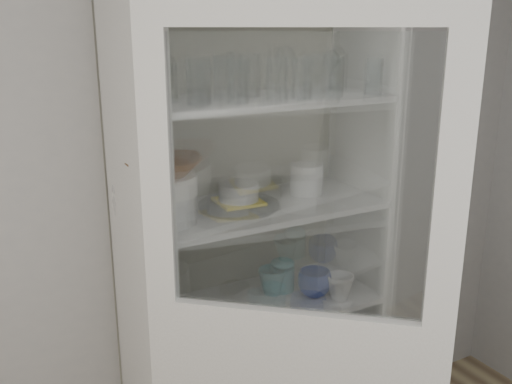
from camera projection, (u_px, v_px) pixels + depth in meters
wall_back at (183, 187)px, 2.22m from camera, size 3.60×0.02×2.60m
pantry_cabinet at (248, 276)px, 2.28m from camera, size 1.00×0.45×2.10m
cupboard_door at (293, 378)px, 1.73m from camera, size 0.71×0.62×2.00m
tumbler_0 at (199, 82)px, 1.77m from camera, size 0.08×0.08×0.15m
tumbler_1 at (238, 81)px, 1.82m from camera, size 0.08×0.08×0.14m
tumbler_2 at (277, 79)px, 1.88m from camera, size 0.07×0.07×0.14m
tumbler_3 at (314, 77)px, 1.95m from camera, size 0.10×0.10×0.15m
tumbler_4 at (302, 79)px, 1.92m from camera, size 0.09×0.09×0.14m
tumbler_5 at (334, 77)px, 1.98m from camera, size 0.08×0.08×0.14m
tumbler_6 at (374, 77)px, 2.07m from camera, size 0.08×0.08×0.13m
tumbler_7 at (168, 83)px, 1.84m from camera, size 0.07×0.07×0.13m
tumbler_8 at (202, 81)px, 1.91m from camera, size 0.08×0.08×0.13m
tumbler_9 at (250, 75)px, 2.01m from camera, size 0.08×0.08×0.15m
tumbler_10 at (224, 78)px, 1.93m from camera, size 0.09×0.09×0.15m
goblet_0 at (168, 75)px, 1.95m from camera, size 0.07×0.07×0.16m
goblet_1 at (233, 71)px, 2.04m from camera, size 0.08×0.08×0.17m
goblet_2 at (285, 67)px, 2.15m from camera, size 0.08×0.08×0.19m
goblet_3 at (330, 68)px, 2.24m from camera, size 0.07×0.07×0.17m
plate_stack_front at (166, 208)px, 1.92m from camera, size 0.21×0.21×0.10m
plate_stack_back at (140, 197)px, 2.03m from camera, size 0.19×0.19×0.11m
cream_bowl at (165, 185)px, 1.90m from camera, size 0.22×0.22×0.07m
terracotta_bowl at (164, 166)px, 1.88m from camera, size 0.33×0.33×0.06m
glass_platter at (239, 205)px, 2.10m from camera, size 0.30×0.30×0.02m
yellow_trivet at (239, 201)px, 2.09m from camera, size 0.17×0.17×0.01m
white_ramekin at (239, 192)px, 2.08m from camera, size 0.16×0.16×0.06m
grey_bowl_stack at (306, 179)px, 2.25m from camera, size 0.13×0.13×0.12m
mug_blue at (314, 283)px, 2.28m from camera, size 0.17×0.17×0.11m
mug_teal at (273, 281)px, 2.29m from camera, size 0.14×0.14×0.11m
mug_white at (340, 287)px, 2.25m from camera, size 0.14×0.14×0.10m
teal_jar at (282, 276)px, 2.32m from camera, size 0.10×0.10×0.12m
measuring_cups at (217, 319)px, 2.07m from camera, size 0.10×0.10×0.04m
white_canister at (155, 309)px, 2.04m from camera, size 0.15×0.15×0.13m
tin_box at (310, 365)px, 2.47m from camera, size 0.19×0.14×0.05m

